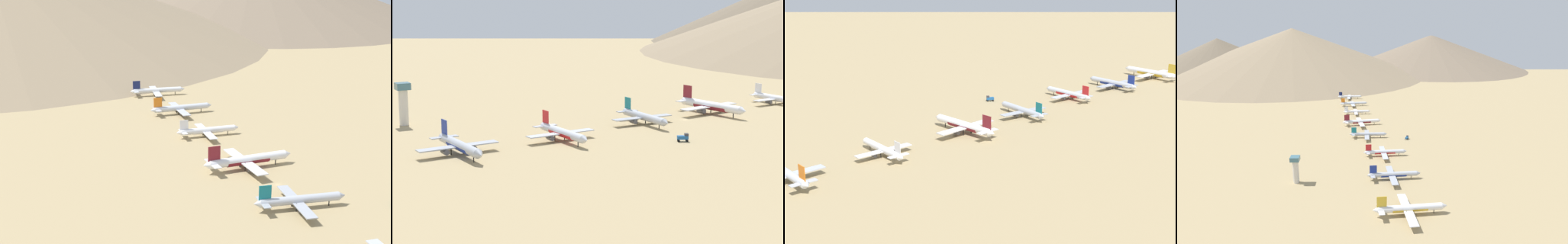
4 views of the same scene
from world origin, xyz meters
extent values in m
plane|color=tan|center=(0.00, 0.00, 0.00)|extent=(2279.39, 2279.39, 0.00)
cylinder|color=white|center=(25.44, -188.66, 5.08)|extent=(43.81, 8.66, 4.60)
cone|color=white|center=(49.05, -186.43, 5.08)|extent=(4.28, 4.85, 4.51)
cube|color=gold|center=(6.40, -190.45, 10.47)|extent=(6.67, 1.05, 8.47)
cube|color=silver|center=(5.68, -190.52, 5.54)|extent=(5.22, 14.82, 0.44)
cube|color=silver|center=(23.63, -188.83, 4.28)|extent=(9.88, 41.54, 0.54)
cylinder|color=#4C4C54|center=(23.91, -181.51, 2.61)|extent=(5.32, 3.25, 2.78)
cylinder|color=#4C4C54|center=(25.27, -195.97, 2.61)|extent=(5.32, 3.25, 2.78)
cylinder|color=black|center=(41.92, -187.10, 2.31)|extent=(0.53, 0.53, 4.62)
cylinder|color=black|center=(22.13, -185.81, 2.31)|extent=(0.53, 0.53, 4.62)
cylinder|color=black|center=(22.72, -192.07, 2.31)|extent=(0.53, 0.53, 4.62)
cylinder|color=gold|center=(25.44, -188.66, 4.74)|extent=(24.29, 6.84, 4.61)
cylinder|color=#B2B7C1|center=(19.40, -134.83, 4.51)|extent=(38.86, 6.97, 4.08)
cone|color=#B2B7C1|center=(40.39, -133.25, 4.51)|extent=(3.73, 4.25, 4.00)
cone|color=#B2B7C1|center=(-1.38, -136.39, 4.51)|extent=(3.27, 3.89, 3.67)
cube|color=navy|center=(2.48, -136.10, 9.29)|extent=(5.92, 0.82, 7.52)
cube|color=#A4A8B2|center=(1.83, -136.15, 4.92)|extent=(4.39, 13.11, 0.39)
cube|color=#A4A8B2|center=(17.79, -134.95, 3.80)|extent=(8.09, 36.82, 0.48)
cylinder|color=#4C4C54|center=(18.17, -128.46, 2.32)|extent=(4.68, 2.80, 2.47)
cylinder|color=#4C4C54|center=(19.13, -141.31, 2.32)|extent=(4.68, 2.80, 2.47)
cylinder|color=black|center=(34.05, -133.73, 2.05)|extent=(0.47, 0.47, 4.10)
cylinder|color=black|center=(16.51, -132.25, 2.05)|extent=(0.47, 0.47, 4.10)
cylinder|color=black|center=(16.93, -137.81, 2.05)|extent=(0.47, 0.47, 4.10)
cylinder|color=navy|center=(19.40, -134.83, 4.20)|extent=(21.51, 5.67, 4.09)
cylinder|color=silver|center=(15.56, -83.19, 4.29)|extent=(36.93, 6.35, 3.88)
cone|color=silver|center=(35.52, -81.84, 4.29)|extent=(3.52, 4.01, 3.80)
cone|color=silver|center=(-4.20, -84.53, 4.29)|extent=(3.09, 3.68, 3.49)
cube|color=red|center=(-0.53, -84.28, 8.83)|extent=(5.63, 0.74, 7.15)
cube|color=#B6BBC5|center=(-1.14, -84.32, 4.68)|extent=(4.09, 12.44, 0.37)
cube|color=#B6BBC5|center=(14.03, -83.30, 3.61)|extent=(7.43, 34.97, 0.46)
cylinder|color=#4C4C54|center=(14.43, -77.13, 2.20)|extent=(4.44, 2.63, 2.35)
cylinder|color=#4C4C54|center=(15.26, -89.35, 2.20)|extent=(4.44, 2.63, 2.35)
cylinder|color=black|center=(29.49, -82.25, 1.95)|extent=(0.45, 0.45, 3.90)
cylinder|color=black|center=(12.83, -80.72, 1.95)|extent=(0.45, 0.45, 3.90)
cylinder|color=black|center=(13.19, -86.01, 1.95)|extent=(0.45, 0.45, 3.90)
cylinder|color=red|center=(15.56, -83.19, 4.00)|extent=(20.43, 5.24, 3.89)
cylinder|color=#B2B7C1|center=(0.00, -27.01, 4.30)|extent=(36.87, 4.03, 3.89)
cone|color=#B2B7C1|center=(20.07, -26.94, 4.30)|extent=(3.29, 3.83, 3.81)
cone|color=#B2B7C1|center=(-19.86, -27.08, 4.30)|extent=(2.88, 3.51, 3.50)
cube|color=#14727F|center=(-16.18, -27.07, 8.86)|extent=(5.63, 0.38, 7.17)
cube|color=#A4A8B2|center=(-16.79, -27.07, 4.69)|extent=(3.32, 12.30, 0.37)
cube|color=#A4A8B2|center=(-1.54, -27.02, 3.62)|extent=(5.25, 34.83, 0.46)
cylinder|color=#4C4C54|center=(-0.74, -20.87, 2.21)|extent=(4.31, 2.37, 2.35)
cylinder|color=#4C4C54|center=(-0.70, -33.16, 2.21)|extent=(4.31, 2.37, 2.35)
cylinder|color=black|center=(14.01, -26.96, 1.96)|extent=(0.45, 0.45, 3.91)
cylinder|color=black|center=(-2.57, -24.36, 1.96)|extent=(0.45, 0.45, 3.91)
cylinder|color=black|center=(-2.55, -29.68, 1.96)|extent=(0.45, 0.45, 3.91)
cylinder|color=white|center=(-7.66, 23.99, 5.05)|extent=(43.47, 11.18, 4.57)
cone|color=white|center=(15.62, 27.62, 5.05)|extent=(4.49, 5.02, 4.48)
cone|color=white|center=(-30.71, 20.39, 5.05)|extent=(3.96, 4.58, 4.11)
cube|color=maroon|center=(-26.43, 21.06, 10.40)|extent=(6.60, 1.43, 8.42)
cube|color=silver|center=(-27.15, 20.95, 5.51)|extent=(6.02, 14.85, 0.43)
cube|color=silver|center=(-9.44, 23.71, 4.25)|extent=(12.24, 41.32, 0.54)
cylinder|color=#4C4C54|center=(-9.61, 30.98, 2.60)|extent=(5.42, 3.51, 2.77)
cylinder|color=#4C4C54|center=(-7.38, 16.73, 2.60)|extent=(5.42, 3.51, 2.77)
cylinder|color=black|center=(8.59, 26.52, 2.30)|extent=(0.53, 0.53, 4.59)
cylinder|color=black|center=(-11.11, 26.61, 2.30)|extent=(0.53, 0.53, 4.59)
cylinder|color=black|center=(-10.15, 20.43, 2.30)|extent=(0.53, 0.53, 4.59)
cylinder|color=maroon|center=(-7.66, 23.99, 4.71)|extent=(24.23, 8.19, 4.58)
cylinder|color=white|center=(-15.08, 80.84, 4.00)|extent=(34.43, 6.16, 3.62)
cone|color=white|center=(3.52, 82.23, 4.00)|extent=(3.30, 3.76, 3.54)
cone|color=white|center=(-33.49, 79.47, 4.00)|extent=(2.90, 3.44, 3.25)
cube|color=white|center=(-30.08, 79.72, 8.23)|extent=(5.24, 0.72, 6.66)
cube|color=silver|center=(-30.65, 79.68, 4.36)|extent=(3.89, 11.61, 0.34)
cube|color=silver|center=(-16.51, 80.74, 3.36)|extent=(7.16, 32.62, 0.43)
cylinder|color=#4C4C54|center=(-16.17, 86.49, 2.06)|extent=(4.15, 2.48, 2.19)
cylinder|color=#4C4C54|center=(-15.32, 75.10, 2.06)|extent=(4.15, 2.48, 2.19)
cylinder|color=black|center=(-2.10, 81.81, 1.82)|extent=(0.42, 0.42, 3.64)
cylinder|color=black|center=(-17.64, 83.13, 1.82)|extent=(0.42, 0.42, 3.64)
cylinder|color=black|center=(-17.27, 78.20, 1.82)|extent=(0.42, 0.42, 3.64)
cylinder|color=white|center=(-15.08, 80.84, 3.73)|extent=(19.06, 5.02, 3.62)
cylinder|color=silver|center=(-21.12, 133.32, 4.45)|extent=(38.35, 8.33, 4.03)
cone|color=silver|center=(-41.54, 130.99, 4.45)|extent=(3.36, 3.94, 3.62)
cube|color=orange|center=(-37.75, 131.42, 9.16)|extent=(5.83, 1.03, 7.42)
cube|color=#B6BBC5|center=(-38.38, 131.35, 4.85)|extent=(4.81, 13.02, 0.38)
cube|color=#B6BBC5|center=(-22.70, 133.14, 3.75)|extent=(9.35, 36.39, 0.48)
cylinder|color=#4C4C54|center=(-21.14, 126.92, 2.29)|extent=(4.70, 2.93, 2.44)
cylinder|color=black|center=(-23.44, 130.28, 2.02)|extent=(0.47, 0.47, 4.05)
cube|color=#1E5999|center=(43.46, -33.80, 1.95)|extent=(4.41, 5.68, 1.70)
cube|color=#333338|center=(44.24, -32.29, 3.35)|extent=(2.66, 2.54, 1.10)
cylinder|color=black|center=(43.34, -31.52, 0.55)|extent=(0.81, 1.14, 1.10)
cylinder|color=black|center=(45.39, -32.56, 0.55)|extent=(0.81, 1.14, 1.10)
cylinder|color=black|center=(41.54, -35.04, 0.55)|extent=(0.81, 1.14, 1.10)
cylinder|color=black|center=(43.59, -36.08, 0.55)|extent=(0.81, 1.14, 1.10)
camera|label=1|loc=(-94.66, -241.30, 109.07)|focal=52.59mm
camera|label=2|loc=(302.07, -227.06, 71.06)|focal=63.91mm
camera|label=3|loc=(-278.69, 208.12, 104.67)|focal=53.50mm
camera|label=4|loc=(-4.98, -381.34, 120.18)|focal=30.05mm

